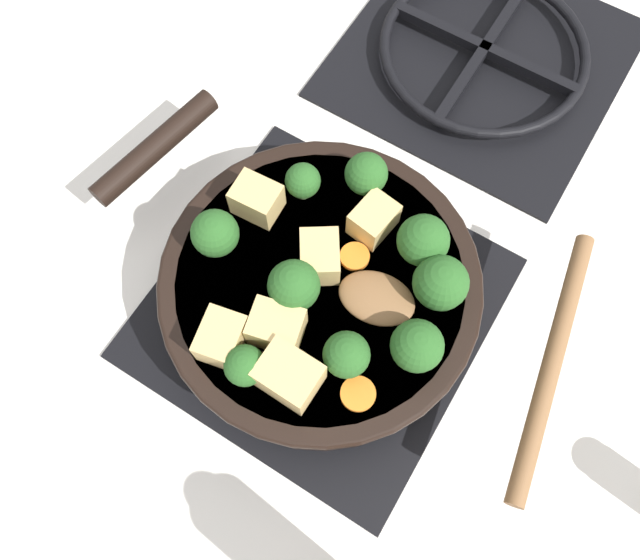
{
  "coord_description": "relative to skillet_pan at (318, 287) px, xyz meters",
  "views": [
    {
      "loc": [
        0.1,
        -0.17,
        0.59
      ],
      "look_at": [
        0.0,
        0.0,
        0.08
      ],
      "focal_mm": 35.0,
      "sensor_mm": 36.0,
      "label": 1
    }
  ],
  "objects": [
    {
      "name": "ground_plane",
      "position": [
        0.0,
        -0.0,
        -0.06
      ],
      "size": [
        2.4,
        2.4,
        0.0
      ],
      "primitive_type": "plane",
      "color": "white"
    },
    {
      "name": "front_burner_grate",
      "position": [
        0.0,
        -0.0,
        -0.04
      ],
      "size": [
        0.31,
        0.31,
        0.03
      ],
      "color": "black",
      "rests_on": "ground_plane"
    },
    {
      "name": "rear_burner_grate",
      "position": [
        0.0,
        0.36,
        -0.04
      ],
      "size": [
        0.31,
        0.31,
        0.03
      ],
      "color": "black",
      "rests_on": "ground_plane"
    },
    {
      "name": "skillet_pan",
      "position": [
        0.0,
        0.0,
        0.0
      ],
      "size": [
        0.38,
        0.29,
        0.05
      ],
      "color": "black",
      "rests_on": "front_burner_grate"
    },
    {
      "name": "wooden_spoon",
      "position": [
        0.14,
        0.02,
        0.03
      ],
      "size": [
        0.22,
        0.24,
        0.02
      ],
      "color": "brown",
      "rests_on": "skillet_pan"
    },
    {
      "name": "tofu_cube_center_large",
      "position": [
        0.02,
        0.07,
        0.04
      ],
      "size": [
        0.04,
        0.04,
        0.03
      ],
      "primitive_type": "cube",
      "rotation": [
        0.0,
        0.0,
        4.57
      ],
      "color": "#DBB770",
      "rests_on": "skillet_pan"
    },
    {
      "name": "tofu_cube_near_handle",
      "position": [
        -0.01,
        0.01,
        0.04
      ],
      "size": [
        0.05,
        0.05,
        0.03
      ],
      "primitive_type": "cube",
      "rotation": [
        0.0,
        0.0,
        5.3
      ],
      "color": "#DBB770",
      "rests_on": "skillet_pan"
    },
    {
      "name": "tofu_cube_east_chunk",
      "position": [
        -0.0,
        -0.06,
        0.04
      ],
      "size": [
        0.05,
        0.04,
        0.03
      ],
      "primitive_type": "cube",
      "rotation": [
        0.0,
        0.0,
        3.39
      ],
      "color": "#DBB770",
      "rests_on": "skillet_pan"
    },
    {
      "name": "tofu_cube_west_chunk",
      "position": [
        -0.08,
        0.03,
        0.04
      ],
      "size": [
        0.04,
        0.04,
        0.03
      ],
      "primitive_type": "cube",
      "rotation": [
        0.0,
        0.0,
        3.21
      ],
      "color": "#DBB770",
      "rests_on": "skillet_pan"
    },
    {
      "name": "tofu_cube_back_piece",
      "position": [
        0.03,
        -0.09,
        0.04
      ],
      "size": [
        0.05,
        0.04,
        0.04
      ],
      "primitive_type": "cube",
      "rotation": [
        0.0,
        0.0,
        6.26
      ],
      "color": "#DBB770",
      "rests_on": "skillet_pan"
    },
    {
      "name": "tofu_cube_front_piece",
      "position": [
        -0.04,
        -0.09,
        0.04
      ],
      "size": [
        0.04,
        0.05,
        0.03
      ],
      "primitive_type": "cube",
      "rotation": [
        0.0,
        0.0,
        4.92
      ],
      "color": "#DBB770",
      "rests_on": "skillet_pan"
    },
    {
      "name": "broccoli_floret_near_spoon",
      "position": [
        -0.06,
        0.06,
        0.05
      ],
      "size": [
        0.03,
        0.03,
        0.04
      ],
      "color": "#709956",
      "rests_on": "skillet_pan"
    },
    {
      "name": "broccoli_floret_center_top",
      "position": [
        -0.09,
        -0.02,
        0.05
      ],
      "size": [
        0.04,
        0.04,
        0.05
      ],
      "color": "#709956",
      "rests_on": "skillet_pan"
    },
    {
      "name": "broccoli_floret_east_rim",
      "position": [
        -0.01,
        -0.1,
        0.05
      ],
      "size": [
        0.03,
        0.03,
        0.04
      ],
      "color": "#709956",
      "rests_on": "skillet_pan"
    },
    {
      "name": "broccoli_floret_west_rim",
      "position": [
        0.1,
        0.04,
        0.05
      ],
      "size": [
        0.05,
        0.05,
        0.05
      ],
      "color": "#709956",
      "rests_on": "skillet_pan"
    },
    {
      "name": "broccoli_floret_north_edge",
      "position": [
        -0.01,
        -0.03,
        0.05
      ],
      "size": [
        0.04,
        0.04,
        0.05
      ],
      "color": "#709956",
      "rests_on": "skillet_pan"
    },
    {
      "name": "broccoli_floret_south_cluster",
      "position": [
        0.06,
        -0.05,
        0.05
      ],
      "size": [
        0.04,
        0.04,
        0.05
      ],
      "color": "#709956",
      "rests_on": "skillet_pan"
    },
    {
      "name": "broccoli_floret_mid_floret",
      "position": [
        0.1,
        -0.02,
        0.05
      ],
      "size": [
        0.04,
        0.04,
        0.05
      ],
      "color": "#709956",
      "rests_on": "skillet_pan"
    },
    {
      "name": "broccoli_floret_small_inner",
      "position": [
        0.06,
        0.07,
        0.05
      ],
      "size": [
        0.05,
        0.05,
        0.05
      ],
      "color": "#709956",
      "rests_on": "skillet_pan"
    },
    {
      "name": "broccoli_floret_tall_stem",
      "position": [
        -0.01,
        0.1,
        0.05
      ],
      "size": [
        0.04,
        0.04,
        0.05
      ],
      "color": "#709956",
      "rests_on": "skillet_pan"
    },
    {
      "name": "carrot_slice_orange_thin",
      "position": [
        0.02,
        0.03,
        0.03
      ],
      "size": [
        0.03,
        0.03,
        0.01
      ],
      "primitive_type": "cylinder",
      "color": "orange",
      "rests_on": "skillet_pan"
    },
    {
      "name": "carrot_slice_near_center",
      "position": [
        0.08,
        -0.07,
        0.03
      ],
      "size": [
        0.03,
        0.03,
        0.01
      ],
      "primitive_type": "cylinder",
      "color": "orange",
      "rests_on": "skillet_pan"
    }
  ]
}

